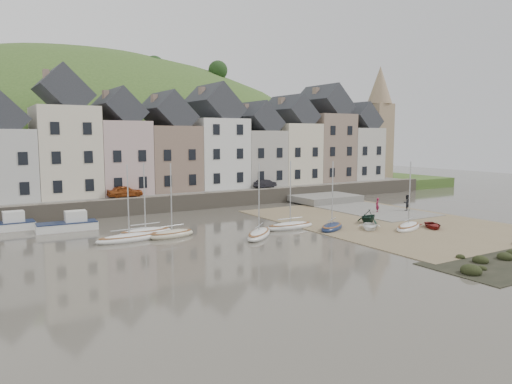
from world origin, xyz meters
TOP-DOWN VIEW (x-y plane):
  - ground at (0.00, 0.00)m, footprint 160.00×160.00m
  - quay_land at (0.00, 32.00)m, footprint 90.00×30.00m
  - quay_street at (0.00, 20.50)m, footprint 70.00×7.00m
  - seawall at (0.00, 17.00)m, footprint 70.00×1.20m
  - beach at (11.00, 0.00)m, footprint 18.00×26.00m
  - slipway at (15.00, 8.00)m, footprint 8.00×18.00m
  - hillside at (-5.00, 60.00)m, footprint 134.40×84.00m
  - townhouse_terrace at (1.76, 24.00)m, footprint 61.05×8.00m
  - church_spire at (34.55, 24.00)m, footprint 4.00×4.00m
  - sailboat_0 at (-12.76, 4.50)m, footprint 5.45×1.75m
  - sailboat_1 at (-10.90, 6.08)m, footprint 4.77×1.79m
  - sailboat_2 at (-9.30, 4.16)m, footprint 4.16×2.05m
  - sailboat_3 at (-3.14, 0.41)m, footprint 4.54×4.47m
  - sailboat_4 at (1.13, 1.94)m, footprint 4.88×1.62m
  - sailboat_5 at (3.98, -0.44)m, footprint 4.07×3.30m
  - sailboat_6 at (9.91, -3.90)m, footprint 4.71×3.17m
  - motorboat_0 at (-16.02, 11.59)m, footprint 5.19×1.98m
  - motorboat_2 at (-20.74, 14.26)m, footprint 4.94×1.83m
  - rowboat_white at (6.86, -2.20)m, footprint 3.36×3.40m
  - rowboat_green at (9.03, 0.20)m, footprint 2.90×2.66m
  - rowboat_red at (12.08, -4.78)m, footprint 3.06×3.27m
  - person_red at (14.29, 4.19)m, footprint 0.67×0.60m
  - person_dark at (17.88, 3.28)m, footprint 0.92×0.77m
  - car_left at (-8.66, 19.50)m, footprint 3.89×1.67m
  - car_right at (9.69, 19.50)m, footprint 3.58×2.11m

SIDE VIEW (x-z plane):
  - hillside at x=-5.00m, z-range -59.99..24.01m
  - ground at x=0.00m, z-range 0.00..0.00m
  - beach at x=11.00m, z-range 0.00..0.06m
  - slipway at x=15.00m, z-range 0.00..0.12m
  - sailboat_0 at x=-12.76m, z-range -2.90..3.42m
  - sailboat_3 at x=-3.14m, z-range -2.90..3.42m
  - sailboat_4 at x=1.13m, z-range -2.90..3.42m
  - sailboat_1 at x=-10.90m, z-range -2.90..3.42m
  - sailboat_6 at x=9.91m, z-range -2.90..3.42m
  - sailboat_2 at x=-9.30m, z-range -2.89..3.43m
  - sailboat_5 at x=3.98m, z-range -2.89..3.43m
  - rowboat_red at x=12.08m, z-range 0.06..0.61m
  - rowboat_white at x=6.86m, z-range 0.06..0.64m
  - motorboat_0 at x=-16.02m, z-range -0.27..1.43m
  - motorboat_2 at x=-20.74m, z-range -0.27..1.43m
  - rowboat_green at x=9.03m, z-range 0.06..1.35m
  - quay_land at x=0.00m, z-range 0.00..1.50m
  - person_red at x=14.29m, z-range 0.12..1.67m
  - seawall at x=0.00m, z-range 0.00..1.80m
  - person_dark at x=17.88m, z-range 0.12..1.85m
  - quay_street at x=0.00m, z-range 1.50..1.60m
  - car_right at x=9.69m, z-range 1.60..2.71m
  - car_left at x=-8.66m, z-range 1.60..2.91m
  - townhouse_terrace at x=1.76m, z-range 0.36..14.29m
  - church_spire at x=34.55m, z-range 2.06..20.06m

